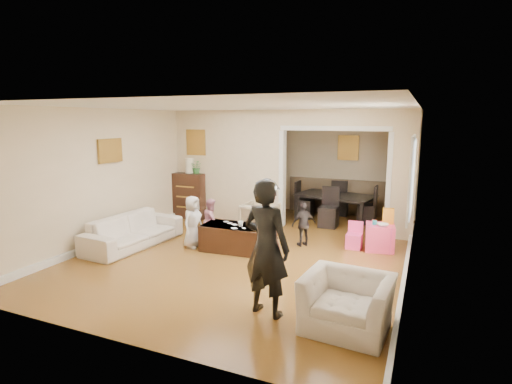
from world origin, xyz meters
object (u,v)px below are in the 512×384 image
at_px(sofa, 133,231).
at_px(armchair_back, 260,218).
at_px(dresser, 191,195).
at_px(coffee_cup, 241,224).
at_px(cyan_cup, 375,223).
at_px(child_toddler, 304,224).
at_px(adult_person, 266,248).
at_px(dining_table, 335,208).
at_px(coffee_table, 237,238).
at_px(play_table, 380,237).
at_px(child_kneel_a, 193,222).
at_px(child_kneel_b, 212,220).
at_px(table_lamp, 190,166).
at_px(armchair_front, 347,303).

xyz_separation_m(sofa, armchair_back, (1.90, 1.77, 0.03)).
relative_size(dresser, coffee_cup, 10.44).
distance_m(sofa, cyan_cup, 4.54).
bearing_deg(child_toddler, adult_person, 53.30).
bearing_deg(dining_table, dresser, -150.49).
relative_size(coffee_table, play_table, 2.53).
bearing_deg(child_kneel_a, armchair_back, -23.67).
relative_size(dining_table, child_kneel_b, 2.06).
xyz_separation_m(table_lamp, coffee_cup, (2.26, -1.90, -0.76)).
distance_m(dresser, coffee_table, 2.86).
xyz_separation_m(dresser, table_lamp, (0.00, 0.00, 0.73)).
height_order(dining_table, child_kneel_a, child_kneel_a).
bearing_deg(armchair_front, table_lamp, 143.97).
bearing_deg(table_lamp, coffee_cup, -40.07).
relative_size(coffee_table, adult_person, 0.74).
bearing_deg(table_lamp, sofa, -84.92).
distance_m(adult_person, child_kneel_b, 3.19).
bearing_deg(armchair_front, cyan_cup, 95.92).
relative_size(sofa, child_toddler, 2.37).
relative_size(table_lamp, play_table, 0.72).
bearing_deg(table_lamp, coffee_table, -40.60).
xyz_separation_m(child_kneel_a, child_kneel_b, (0.15, 0.45, -0.06)).
bearing_deg(play_table, child_kneel_a, -159.53).
height_order(cyan_cup, child_kneel_b, child_kneel_b).
relative_size(coffee_table, child_toddler, 1.49).
xyz_separation_m(armchair_back, cyan_cup, (2.37, -0.22, 0.20)).
height_order(table_lamp, child_kneel_b, table_lamp).
bearing_deg(play_table, adult_person, -108.01).
relative_size(armchair_back, child_toddler, 0.84).
relative_size(dresser, cyan_cup, 13.83).
bearing_deg(adult_person, child_kneel_b, -36.69).
bearing_deg(coffee_table, sofa, -164.98).
bearing_deg(play_table, cyan_cup, -153.43).
bearing_deg(child_kneel_b, armchair_back, -58.39).
distance_m(table_lamp, coffee_cup, 3.05).
bearing_deg(dresser, cyan_cup, -10.50).
xyz_separation_m(armchair_front, coffee_table, (-2.39, 2.05, -0.08)).
bearing_deg(adult_person, cyan_cup, -94.87).
bearing_deg(coffee_cup, sofa, -167.01).
bearing_deg(adult_person, armchair_front, -167.27).
height_order(coffee_cup, adult_person, adult_person).
bearing_deg(armchair_front, armchair_back, 131.13).
bearing_deg(coffee_table, child_toddler, 35.54).
height_order(coffee_cup, play_table, coffee_cup).
height_order(armchair_back, coffee_table, armchair_back).
xyz_separation_m(adult_person, child_kneel_a, (-2.25, 1.92, -0.36)).
distance_m(dresser, child_kneel_a, 2.39).
xyz_separation_m(table_lamp, cyan_cup, (4.48, -0.83, -0.76)).
relative_size(coffee_cup, child_kneel_b, 0.12).
bearing_deg(armchair_back, child_kneel_a, 60.59).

